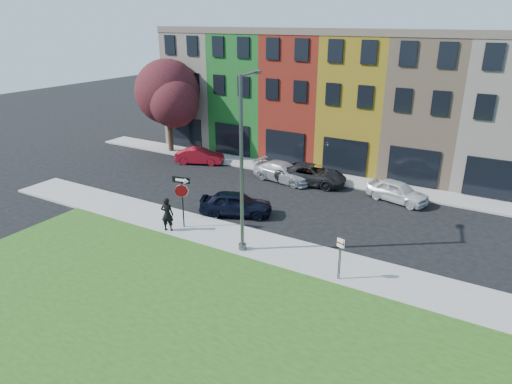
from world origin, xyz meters
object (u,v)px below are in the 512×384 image
Objects in this scene: man at (167,214)px; sedan_near at (236,204)px; stop_sign at (182,192)px; street_lamp at (243,166)px.

sedan_near is (1.97, 3.90, -0.35)m from man.
stop_sign is at bearing 130.67° from sedan_near.
street_lamp reaches higher than man.
stop_sign is at bearing 164.96° from street_lamp.
sedan_near is at bearing 118.28° from street_lamp.
street_lamp is (4.71, 0.39, 3.44)m from man.
street_lamp is (4.24, -0.40, 2.28)m from stop_sign.
street_lamp reaches higher than sedan_near.
man is at bearing 174.96° from street_lamp.
man is at bearing -132.63° from stop_sign.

